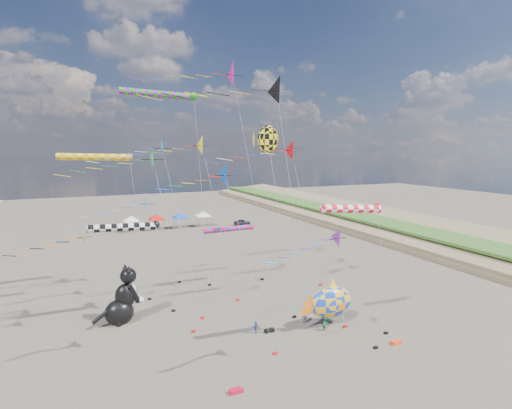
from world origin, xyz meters
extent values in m
plane|color=#51473B|center=(0.00, 0.00, 0.00)|extent=(260.00, 260.00, 0.00)
cone|color=purple|center=(3.10, 1.95, 10.05)|extent=(1.53, 1.64, 1.69)
cylinder|color=#B2B2B2|center=(5.03, 1.95, 5.03)|extent=(3.88, 0.02, 10.06)
cube|color=black|center=(6.95, 1.95, 0.10)|extent=(0.36, 0.24, 0.20)
cone|color=orange|center=(-14.50, 18.49, 8.15)|extent=(1.43, 1.53, 1.58)
cylinder|color=#B2B2B2|center=(-12.70, 18.49, 4.08)|extent=(3.62, 0.02, 8.16)
cube|color=black|center=(-10.90, 18.49, 0.10)|extent=(0.36, 0.24, 0.20)
cone|color=#094AB6|center=(-3.28, 4.51, 14.71)|extent=(1.81, 1.93, 1.99)
cylinder|color=#B2B2B2|center=(-2.23, 4.51, 7.35)|extent=(2.13, 0.02, 14.71)
cube|color=black|center=(-1.18, 4.51, 0.10)|extent=(0.36, 0.24, 0.20)
cone|color=red|center=(8.48, 17.20, 16.48)|extent=(2.44, 2.61, 2.70)
cylinder|color=#B2B2B2|center=(9.93, 17.20, 8.24)|extent=(2.91, 0.02, 16.48)
cube|color=black|center=(11.37, 17.20, 0.10)|extent=(0.36, 0.24, 0.20)
cone|color=#19A0BE|center=(-6.83, 25.16, 10.09)|extent=(1.84, 1.97, 2.03)
cylinder|color=#B2B2B2|center=(-5.56, 25.16, 5.05)|extent=(2.55, 0.02, 10.10)
cube|color=black|center=(-4.30, 25.16, 0.10)|extent=(0.36, 0.24, 0.20)
cone|color=blue|center=(-6.86, 13.63, 16.73)|extent=(1.73, 1.85, 1.90)
cylinder|color=#B2B2B2|center=(-5.76, 13.63, 8.37)|extent=(2.23, 0.02, 16.74)
cube|color=black|center=(-4.66, 13.63, 0.10)|extent=(0.36, 0.24, 0.20)
cone|color=#0E8E48|center=(-8.52, 11.08, 15.79)|extent=(1.90, 2.03, 2.10)
cylinder|color=#B2B2B2|center=(-7.38, 11.08, 7.90)|extent=(2.29, 0.02, 15.80)
cube|color=black|center=(-6.25, 11.08, 0.10)|extent=(0.36, 0.24, 0.20)
cone|color=black|center=(2.92, 11.18, 21.85)|extent=(2.68, 2.87, 2.95)
cylinder|color=#B2B2B2|center=(4.44, 11.18, 10.93)|extent=(3.06, 0.02, 21.86)
cube|color=black|center=(5.96, 11.18, 0.10)|extent=(0.36, 0.24, 0.20)
cone|color=yellow|center=(-1.67, 16.64, 17.01)|extent=(2.22, 2.38, 2.45)
cylinder|color=#B2B2B2|center=(-0.73, 16.64, 8.50)|extent=(1.91, 0.02, 17.01)
cube|color=black|center=(0.22, 16.64, 0.10)|extent=(0.36, 0.24, 0.20)
cone|color=#DE0A81|center=(1.53, 18.66, 24.64)|extent=(3.00, 3.21, 3.31)
cylinder|color=#B2B2B2|center=(3.52, 18.66, 12.32)|extent=(3.99, 0.02, 24.64)
cube|color=black|center=(5.50, 18.66, 0.10)|extent=(0.36, 0.24, 0.20)
cylinder|color=orange|center=(-13.58, 20.84, 15.82)|extent=(6.84, 0.69, 0.69)
sphere|color=orange|center=(-10.16, 20.84, 15.82)|extent=(0.73, 0.73, 0.73)
cylinder|color=#B2B2B2|center=(-9.41, 20.84, 7.91)|extent=(1.52, 0.02, 15.82)
cube|color=black|center=(-8.66, 20.84, 0.10)|extent=(0.36, 0.24, 0.20)
cylinder|color=red|center=(5.34, 3.72, 11.73)|extent=(5.58, 0.70, 0.70)
sphere|color=red|center=(8.13, 3.72, 11.73)|extent=(0.73, 0.73, 0.73)
cylinder|color=#B2B2B2|center=(8.88, 3.72, 5.87)|extent=(1.52, 0.02, 11.73)
cube|color=black|center=(9.63, 3.72, 0.10)|extent=(0.36, 0.24, 0.20)
cylinder|color=red|center=(1.11, 21.98, 7.02)|extent=(6.14, 0.64, 0.64)
sphere|color=red|center=(4.18, 21.98, 7.02)|extent=(0.68, 0.68, 0.68)
cylinder|color=#B2B2B2|center=(4.93, 21.98, 3.51)|extent=(1.52, 0.02, 7.02)
cube|color=black|center=(5.68, 21.98, 0.10)|extent=(0.36, 0.24, 0.20)
cylinder|color=#1D8418|center=(-6.72, 22.62, 22.56)|extent=(8.15, 0.85, 0.85)
sphere|color=#1D8418|center=(-2.65, 22.62, 22.56)|extent=(0.89, 0.89, 0.89)
cylinder|color=#B2B2B2|center=(-1.90, 22.62, 11.28)|extent=(1.52, 0.02, 22.57)
cube|color=black|center=(-1.15, 22.62, 0.10)|extent=(0.36, 0.24, 0.20)
cylinder|color=black|center=(-11.53, 16.53, 9.20)|extent=(6.25, 0.76, 0.76)
sphere|color=black|center=(-8.40, 16.53, 9.20)|extent=(0.80, 0.80, 0.80)
cylinder|color=#B2B2B2|center=(-7.65, 16.53, 4.60)|extent=(1.52, 0.02, 9.21)
cube|color=black|center=(-6.90, 16.53, 0.10)|extent=(0.36, 0.24, 0.20)
ellipsoid|color=yellow|center=(1.76, 12.15, 17.52)|extent=(2.20, 0.40, 2.64)
cone|color=yellow|center=(0.26, 12.15, 17.52)|extent=(0.12, 1.80, 1.80)
cylinder|color=#B2B2B2|center=(2.76, 11.15, 8.76)|extent=(2.03, 2.03, 17.53)
cube|color=black|center=(3.76, 10.15, 0.10)|extent=(0.36, 0.24, 0.20)
ellipsoid|color=blue|center=(6.05, 7.28, 2.29)|extent=(4.65, 2.25, 2.99)
cone|color=orange|center=(3.46, 7.28, 2.29)|extent=(2.19, 0.34, 2.19)
cone|color=yellow|center=(6.25, 7.28, 3.78)|extent=(1.60, 0.26, 1.60)
cylinder|color=#B2B2B2|center=(7.15, 6.78, 0.89)|extent=(0.24, 1.04, 1.81)
cube|color=red|center=(7.05, 6.28, 0.10)|extent=(0.36, 0.24, 0.20)
imported|color=gray|center=(3.93, 8.54, 0.88)|extent=(0.65, 0.43, 1.75)
imported|color=#1E9047|center=(5.00, 6.50, 0.61)|extent=(0.66, 0.55, 1.23)
imported|color=#2D4EA2|center=(-1.11, 8.61, 0.57)|extent=(0.70, 0.62, 1.14)
cube|color=red|center=(-5.97, 0.93, 0.15)|extent=(0.90, 0.44, 0.30)
cube|color=#FF4115|center=(9.12, 1.89, 0.15)|extent=(0.90, 0.44, 0.30)
cube|color=black|center=(0.12, 8.31, 0.15)|extent=(0.90, 0.44, 0.30)
cube|color=white|center=(-6.00, 60.00, 2.25)|extent=(3.00, 3.00, 0.15)
pyramid|color=white|center=(-6.00, 60.00, 3.30)|extent=(4.20, 4.20, 1.00)
cylinder|color=#999999|center=(-7.30, 58.70, 1.10)|extent=(0.08, 0.08, 2.20)
cylinder|color=#999999|center=(-4.70, 58.70, 1.10)|extent=(0.08, 0.08, 2.20)
cylinder|color=#999999|center=(-7.30, 61.30, 1.10)|extent=(0.08, 0.08, 2.20)
cylinder|color=#999999|center=(-4.70, 61.30, 1.10)|extent=(0.08, 0.08, 2.20)
cube|color=red|center=(-1.00, 60.00, 2.25)|extent=(3.00, 3.00, 0.15)
pyramid|color=red|center=(-1.00, 60.00, 3.30)|extent=(4.20, 4.20, 1.00)
cylinder|color=#999999|center=(-2.30, 58.70, 1.10)|extent=(0.08, 0.08, 2.20)
cylinder|color=#999999|center=(0.30, 58.70, 1.10)|extent=(0.08, 0.08, 2.20)
cylinder|color=#999999|center=(-2.30, 61.30, 1.10)|extent=(0.08, 0.08, 2.20)
cylinder|color=#999999|center=(0.30, 61.30, 1.10)|extent=(0.08, 0.08, 2.20)
cube|color=blue|center=(4.00, 60.00, 2.25)|extent=(3.00, 3.00, 0.15)
pyramid|color=blue|center=(4.00, 60.00, 3.30)|extent=(4.20, 4.20, 1.00)
cylinder|color=#999999|center=(2.70, 58.70, 1.10)|extent=(0.08, 0.08, 2.20)
cylinder|color=#999999|center=(5.30, 58.70, 1.10)|extent=(0.08, 0.08, 2.20)
cylinder|color=#999999|center=(2.70, 61.30, 1.10)|extent=(0.08, 0.08, 2.20)
cylinder|color=#999999|center=(5.30, 61.30, 1.10)|extent=(0.08, 0.08, 2.20)
cube|color=white|center=(9.00, 60.00, 2.25)|extent=(3.00, 3.00, 0.15)
pyramid|color=white|center=(9.00, 60.00, 3.30)|extent=(4.20, 4.20, 1.00)
cylinder|color=#999999|center=(7.70, 58.70, 1.10)|extent=(0.08, 0.08, 2.20)
cylinder|color=#999999|center=(10.30, 58.70, 1.10)|extent=(0.08, 0.08, 2.20)
cylinder|color=#999999|center=(7.70, 61.30, 1.10)|extent=(0.08, 0.08, 2.20)
cylinder|color=#999999|center=(10.30, 61.30, 1.10)|extent=(0.08, 0.08, 2.20)
imported|color=#26262D|center=(17.30, 58.00, 0.63)|extent=(3.70, 1.55, 1.25)
camera|label=1|loc=(-14.91, -22.81, 16.56)|focal=28.00mm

